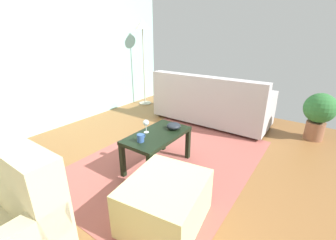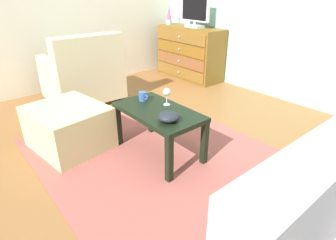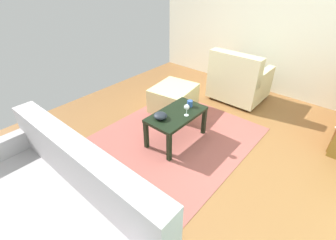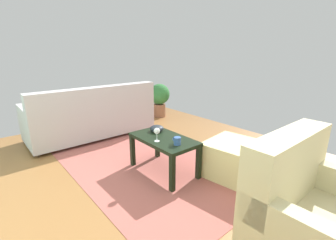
{
  "view_description": "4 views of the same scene",
  "coord_description": "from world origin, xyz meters",
  "px_view_note": "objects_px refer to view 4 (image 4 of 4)",
  "views": [
    {
      "loc": [
        -1.84,
        -1.62,
        1.53
      ],
      "look_at": [
        0.19,
        -0.19,
        0.56
      ],
      "focal_mm": 23.98,
      "sensor_mm": 36.0,
      "label": 1
    },
    {
      "loc": [
        1.77,
        -1.5,
        1.4
      ],
      "look_at": [
        0.25,
        -0.24,
        0.45
      ],
      "focal_mm": 29.55,
      "sensor_mm": 36.0,
      "label": 2
    },
    {
      "loc": [
        2.13,
        1.51,
        2.08
      ],
      "look_at": [
        0.25,
        -0.11,
        0.46
      ],
      "focal_mm": 25.73,
      "sensor_mm": 36.0,
      "label": 3
    },
    {
      "loc": [
        -2.01,
        1.48,
        1.42
      ],
      "look_at": [
        -0.01,
        -0.2,
        0.65
      ],
      "focal_mm": 25.45,
      "sensor_mm": 36.0,
      "label": 4
    }
  ],
  "objects_px": {
    "potted_plant": "(159,97)",
    "coffee_table": "(164,143)",
    "couch_large": "(93,117)",
    "bowl_decorative": "(157,128)",
    "mug": "(177,141)",
    "armchair": "(318,221)",
    "wine_glass": "(157,131)",
    "ottoman": "(238,161)"
  },
  "relations": [
    {
      "from": "potted_plant",
      "to": "coffee_table",
      "type": "bearing_deg",
      "value": 143.13
    },
    {
      "from": "potted_plant",
      "to": "couch_large",
      "type": "bearing_deg",
      "value": 99.37
    },
    {
      "from": "coffee_table",
      "to": "potted_plant",
      "type": "relative_size",
      "value": 1.14
    },
    {
      "from": "bowl_decorative",
      "to": "potted_plant",
      "type": "distance_m",
      "value": 2.25
    },
    {
      "from": "mug",
      "to": "bowl_decorative",
      "type": "bearing_deg",
      "value": -11.25
    },
    {
      "from": "mug",
      "to": "armchair",
      "type": "xyz_separation_m",
      "value": [
        -1.4,
        0.03,
        -0.12
      ]
    },
    {
      "from": "bowl_decorative",
      "to": "couch_large",
      "type": "distance_m",
      "value": 1.51
    },
    {
      "from": "couch_large",
      "to": "potted_plant",
      "type": "xyz_separation_m",
      "value": [
        0.27,
        -1.62,
        0.1
      ]
    },
    {
      "from": "coffee_table",
      "to": "bowl_decorative",
      "type": "relative_size",
      "value": 4.81
    },
    {
      "from": "coffee_table",
      "to": "couch_large",
      "type": "relative_size",
      "value": 0.41
    },
    {
      "from": "wine_glass",
      "to": "armchair",
      "type": "height_order",
      "value": "armchair"
    },
    {
      "from": "mug",
      "to": "armchair",
      "type": "bearing_deg",
      "value": 178.64
    },
    {
      "from": "couch_large",
      "to": "bowl_decorative",
      "type": "bearing_deg",
      "value": -171.89
    },
    {
      "from": "coffee_table",
      "to": "wine_glass",
      "type": "xyz_separation_m",
      "value": [
        -0.04,
        0.13,
        0.18
      ]
    },
    {
      "from": "coffee_table",
      "to": "potted_plant",
      "type": "distance_m",
      "value": 2.48
    },
    {
      "from": "mug",
      "to": "potted_plant",
      "type": "distance_m",
      "value": 2.7
    },
    {
      "from": "potted_plant",
      "to": "mug",
      "type": "bearing_deg",
      "value": 146.06
    },
    {
      "from": "armchair",
      "to": "potted_plant",
      "type": "distance_m",
      "value": 3.95
    },
    {
      "from": "coffee_table",
      "to": "couch_large",
      "type": "bearing_deg",
      "value": 4.51
    },
    {
      "from": "mug",
      "to": "bowl_decorative",
      "type": "xyz_separation_m",
      "value": [
        0.49,
        -0.1,
        -0.0
      ]
    },
    {
      "from": "coffee_table",
      "to": "couch_large",
      "type": "height_order",
      "value": "couch_large"
    },
    {
      "from": "armchair",
      "to": "coffee_table",
      "type": "bearing_deg",
      "value": -1.88
    },
    {
      "from": "coffee_table",
      "to": "ottoman",
      "type": "relative_size",
      "value": 1.18
    },
    {
      "from": "wine_glass",
      "to": "bowl_decorative",
      "type": "height_order",
      "value": "wine_glass"
    },
    {
      "from": "bowl_decorative",
      "to": "wine_glass",
      "type": "bearing_deg",
      "value": 142.98
    },
    {
      "from": "bowl_decorative",
      "to": "coffee_table",
      "type": "bearing_deg",
      "value": 161.72
    },
    {
      "from": "coffee_table",
      "to": "potted_plant",
      "type": "bearing_deg",
      "value": -36.87
    },
    {
      "from": "coffee_table",
      "to": "potted_plant",
      "type": "xyz_separation_m",
      "value": [
        1.98,
        -1.49,
        0.06
      ]
    },
    {
      "from": "mug",
      "to": "ottoman",
      "type": "xyz_separation_m",
      "value": [
        -0.38,
        -0.6,
        -0.28
      ]
    },
    {
      "from": "ottoman",
      "to": "coffee_table",
      "type": "bearing_deg",
      "value": 42.04
    },
    {
      "from": "wine_glass",
      "to": "mug",
      "type": "height_order",
      "value": "wine_glass"
    },
    {
      "from": "wine_glass",
      "to": "potted_plant",
      "type": "height_order",
      "value": "potted_plant"
    },
    {
      "from": "bowl_decorative",
      "to": "couch_large",
      "type": "xyz_separation_m",
      "value": [
        1.48,
        0.21,
        -0.14
      ]
    },
    {
      "from": "armchair",
      "to": "bowl_decorative",
      "type": "bearing_deg",
      "value": -3.96
    },
    {
      "from": "wine_glass",
      "to": "potted_plant",
      "type": "bearing_deg",
      "value": -38.61
    },
    {
      "from": "coffee_table",
      "to": "wine_glass",
      "type": "height_order",
      "value": "wine_glass"
    },
    {
      "from": "couch_large",
      "to": "ottoman",
      "type": "distance_m",
      "value": 2.47
    },
    {
      "from": "wine_glass",
      "to": "ottoman",
      "type": "bearing_deg",
      "value": -130.32
    },
    {
      "from": "mug",
      "to": "bowl_decorative",
      "type": "relative_size",
      "value": 0.67
    },
    {
      "from": "wine_glass",
      "to": "bowl_decorative",
      "type": "bearing_deg",
      "value": -37.02
    },
    {
      "from": "bowl_decorative",
      "to": "potted_plant",
      "type": "xyz_separation_m",
      "value": [
        1.75,
        -1.41,
        -0.04
      ]
    },
    {
      "from": "coffee_table",
      "to": "couch_large",
      "type": "xyz_separation_m",
      "value": [
        1.71,
        0.14,
        -0.03
      ]
    }
  ]
}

